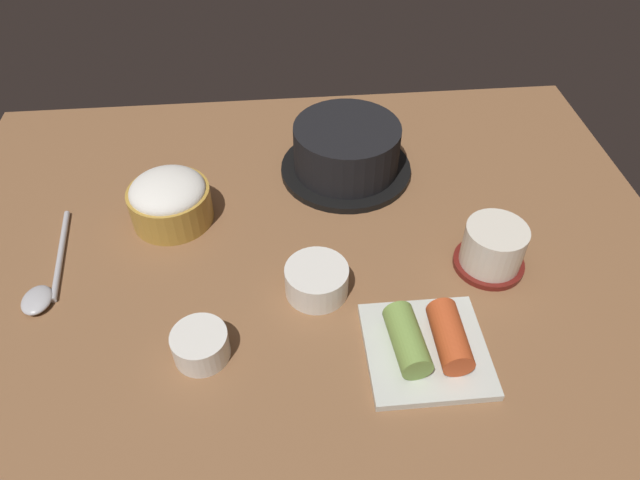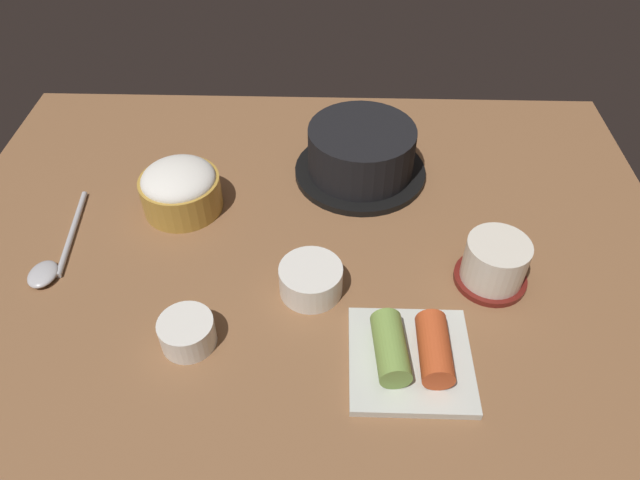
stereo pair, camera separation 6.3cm
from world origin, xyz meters
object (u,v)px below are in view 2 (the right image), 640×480
at_px(rice_bowl, 180,188).
at_px(spoon, 53,259).
at_px(kimchi_plate, 411,354).
at_px(side_bowl_near, 187,332).
at_px(tea_cup_with_saucer, 495,263).
at_px(banchan_cup_center, 311,279).
at_px(stone_pot, 361,153).

relative_size(rice_bowl, spoon, 0.60).
distance_m(kimchi_plate, side_bowl_near, 0.25).
bearing_deg(spoon, kimchi_plate, -17.17).
relative_size(tea_cup_with_saucer, spoon, 0.49).
bearing_deg(side_bowl_near, rice_bowl, 102.67).
bearing_deg(banchan_cup_center, stone_pot, 74.42).
xyz_separation_m(stone_pot, banchan_cup_center, (-0.07, -0.24, -0.02)).
height_order(kimchi_plate, spoon, kimchi_plate).
bearing_deg(stone_pot, spoon, -153.76).
relative_size(kimchi_plate, spoon, 0.73).
distance_m(banchan_cup_center, spoon, 0.34).
bearing_deg(kimchi_plate, stone_pot, 98.21).
bearing_deg(rice_bowl, tea_cup_with_saucer, -17.24).
bearing_deg(tea_cup_with_saucer, rice_bowl, 162.76).
height_order(stone_pot, rice_bowl, stone_pot).
bearing_deg(banchan_cup_center, tea_cup_with_saucer, 5.79).
height_order(banchan_cup_center, kimchi_plate, kimchi_plate).
bearing_deg(rice_bowl, kimchi_plate, -39.93).
bearing_deg(stone_pot, kimchi_plate, -81.79).
distance_m(stone_pot, tea_cup_with_saucer, 0.27).
height_order(rice_bowl, spoon, rice_bowl).
distance_m(tea_cup_with_saucer, kimchi_plate, 0.17).
bearing_deg(side_bowl_near, kimchi_plate, -4.70).
xyz_separation_m(stone_pot, side_bowl_near, (-0.20, -0.32, -0.02)).
xyz_separation_m(rice_bowl, tea_cup_with_saucer, (0.42, -0.13, -0.00)).
height_order(stone_pot, kimchi_plate, stone_pot).
relative_size(stone_pot, tea_cup_with_saucer, 2.19).
relative_size(stone_pot, side_bowl_near, 3.14).
relative_size(tea_cup_with_saucer, kimchi_plate, 0.67).
xyz_separation_m(rice_bowl, kimchi_plate, (0.30, -0.25, -0.02)).
bearing_deg(rice_bowl, spoon, -142.24).
bearing_deg(spoon, side_bowl_near, -30.67).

